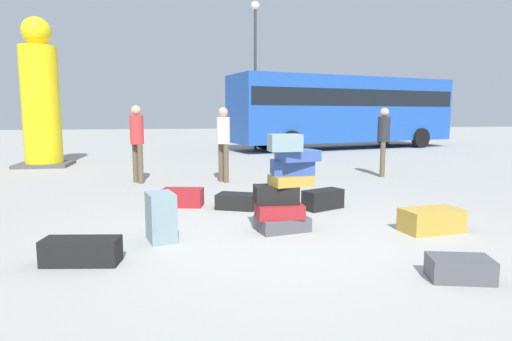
# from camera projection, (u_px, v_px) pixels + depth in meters

# --- Properties ---
(ground_plane) EXTENTS (80.00, 80.00, 0.00)m
(ground_plane) POSITION_uv_depth(u_px,v_px,m) (283.00, 233.00, 5.64)
(ground_plane) COLOR #9E9E99
(suitcase_tower) EXTENTS (0.87, 0.63, 1.31)m
(suitcase_tower) POSITION_uv_depth(u_px,v_px,m) (285.00, 189.00, 5.74)
(suitcase_tower) COLOR #4C4C51
(suitcase_tower) RESTS_ON ground
(suitcase_tan_left_side) EXTENTS (0.83, 0.51, 0.31)m
(suitcase_tan_left_side) POSITION_uv_depth(u_px,v_px,m) (431.00, 220.00, 5.70)
(suitcase_tan_left_side) COLOR #B28C33
(suitcase_tan_left_side) RESTS_ON ground
(suitcase_maroon_foreground_far) EXTENTS (0.74, 0.52, 0.30)m
(suitcase_maroon_foreground_far) POSITION_uv_depth(u_px,v_px,m) (183.00, 197.00, 7.28)
(suitcase_maroon_foreground_far) COLOR maroon
(suitcase_maroon_foreground_far) RESTS_ON ground
(suitcase_black_upright_blue) EXTENTS (0.75, 0.56, 0.32)m
(suitcase_black_upright_blue) POSITION_uv_depth(u_px,v_px,m) (323.00, 199.00, 7.07)
(suitcase_black_upright_blue) COLOR black
(suitcase_black_upright_blue) RESTS_ON ground
(suitcase_black_behind_tower) EXTENTS (0.74, 0.63, 0.25)m
(suitcase_black_behind_tower) POSITION_uv_depth(u_px,v_px,m) (237.00, 201.00, 7.10)
(suitcase_black_behind_tower) COLOR black
(suitcase_black_behind_tower) RESTS_ON ground
(suitcase_charcoal_foreground_near) EXTENTS (0.64, 0.48, 0.22)m
(suitcase_charcoal_foreground_near) POSITION_uv_depth(u_px,v_px,m) (460.00, 269.00, 4.05)
(suitcase_charcoal_foreground_near) COLOR #4C4C51
(suitcase_charcoal_foreground_near) RESTS_ON ground
(suitcase_slate_white_trunk) EXTENTS (0.40, 0.50, 0.60)m
(suitcase_slate_white_trunk) POSITION_uv_depth(u_px,v_px,m) (161.00, 217.00, 5.28)
(suitcase_slate_white_trunk) COLOR gray
(suitcase_slate_white_trunk) RESTS_ON ground
(suitcase_black_right_side) EXTENTS (0.82, 0.42, 0.28)m
(suitcase_black_right_side) POSITION_uv_depth(u_px,v_px,m) (81.00, 251.00, 4.47)
(suitcase_black_right_side) COLOR black
(suitcase_black_right_side) RESTS_ON ground
(person_bearded_onlooker) EXTENTS (0.30, 0.32, 1.71)m
(person_bearded_onlooker) POSITION_uv_depth(u_px,v_px,m) (223.00, 137.00, 9.75)
(person_bearded_onlooker) COLOR brown
(person_bearded_onlooker) RESTS_ON ground
(person_tourist_with_camera) EXTENTS (0.30, 0.31, 1.71)m
(person_tourist_with_camera) POSITION_uv_depth(u_px,v_px,m) (384.00, 136.00, 10.64)
(person_tourist_with_camera) COLOR brown
(person_tourist_with_camera) RESTS_ON ground
(person_passerby_in_red) EXTENTS (0.30, 0.30, 1.75)m
(person_passerby_in_red) POSITION_uv_depth(u_px,v_px,m) (137.00, 137.00, 9.62)
(person_passerby_in_red) COLOR brown
(person_passerby_in_red) RESTS_ON ground
(yellow_dummy_statue) EXTENTS (1.48, 1.48, 4.34)m
(yellow_dummy_statue) POSITION_uv_depth(u_px,v_px,m) (41.00, 101.00, 12.64)
(yellow_dummy_statue) COLOR yellow
(yellow_dummy_statue) RESTS_ON ground
(parked_bus) EXTENTS (10.80, 4.89, 3.15)m
(parked_bus) POSITION_uv_depth(u_px,v_px,m) (344.00, 108.00, 19.30)
(parked_bus) COLOR #1E4CA5
(parked_bus) RESTS_ON ground
(lamp_post) EXTENTS (0.36, 0.36, 6.24)m
(lamp_post) POSITION_uv_depth(u_px,v_px,m) (255.00, 55.00, 18.22)
(lamp_post) COLOR #333338
(lamp_post) RESTS_ON ground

